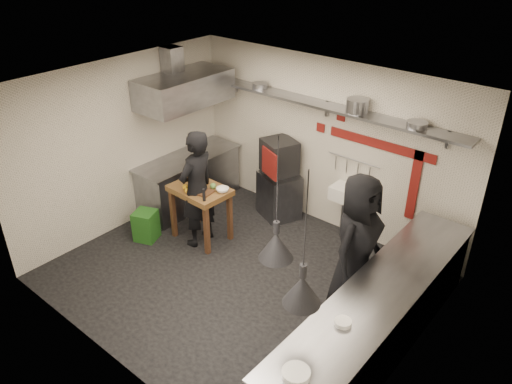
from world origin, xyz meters
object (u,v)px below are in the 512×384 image
Objects in this scene: green_bin at (146,225)px; chef_left at (197,189)px; chef_right at (357,243)px; combi_oven at (279,157)px; prep_table at (201,213)px; oven_stand at (279,195)px.

green_bin is 0.26× the size of chef_left.
chef_right reaches higher than green_bin.
chef_right is (3.32, 0.81, 0.71)m from green_bin.
combi_oven is at bearing 161.32° from chef_left.
chef_right is at bearing 13.67° from green_bin.
green_bin is 1.12m from chef_left.
combi_oven is at bearing 74.24° from prep_table.
prep_table is at bearing -88.68° from oven_stand.
combi_oven is at bearing 58.89° from chef_right.
green_bin is 0.26× the size of chef_right.
chef_left is (0.05, -0.10, 0.49)m from prep_table.
chef_right reaches higher than chef_left.
chef_left is (0.71, 0.51, 0.70)m from green_bin.
oven_stand is 2.30m from green_bin.
combi_oven is 1.62m from prep_table.
oven_stand is 1.60× the size of green_bin.
oven_stand is at bearing 70.92° from prep_table.
chef_left is at bearing 35.62° from green_bin.
combi_oven reaches higher than green_bin.
chef_left is (-0.42, -1.52, -0.14)m from combi_oven.
green_bin is at bearing -57.54° from chef_left.
green_bin is at bearing 101.68° from chef_right.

